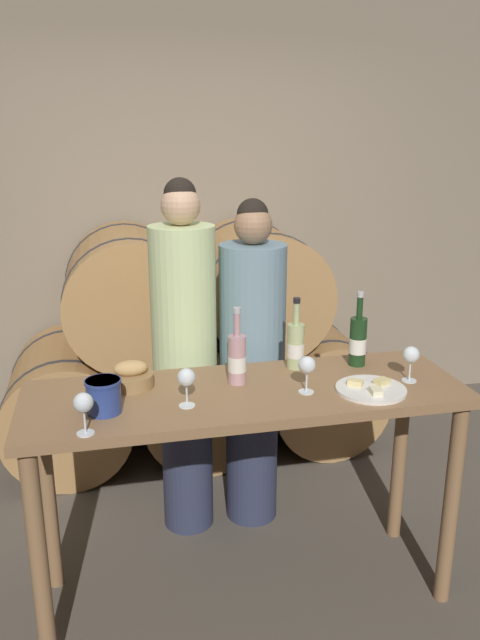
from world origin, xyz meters
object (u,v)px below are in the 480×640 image
(wine_bottle_white, at_px, (296,345))
(bread_basket, at_px, (131,377))
(wine_glass_far_left, at_px, (83,404))
(wine_glass_left, at_px, (186,379))
(person_right, at_px, (252,364))
(wine_bottle_rose, at_px, (237,358))
(person_left, at_px, (185,358))
(tasting_table, at_px, (246,424))
(cheese_plate, at_px, (371,389))
(blue_crock, at_px, (104,395))
(wine_bottle_red, at_px, (358,341))
(wine_glass_center, at_px, (307,366))
(wine_glass_right, at_px, (411,356))

(wine_bottle_white, height_order, bread_basket, wine_bottle_white)
(wine_glass_far_left, distance_m, wine_glass_left, 0.39)
(person_right, distance_m, wine_bottle_rose, 0.55)
(person_left, bearing_deg, tasting_table, -73.17)
(person_left, height_order, wine_bottle_rose, person_left)
(bread_basket, height_order, wine_glass_left, wine_glass_left)
(cheese_plate, relative_size, wine_glass_left, 1.86)
(tasting_table, bearing_deg, wine_glass_far_left, -158.29)
(tasting_table, distance_m, blue_crock, 0.59)
(wine_bottle_rose, distance_m, blue_crock, 0.55)
(person_right, bearing_deg, wine_glass_left, -122.00)
(bread_basket, bearing_deg, blue_crock, -116.14)
(wine_glass_left, bearing_deg, cheese_plate, -1.61)
(wine_bottle_red, height_order, wine_bottle_rose, wine_bottle_red)
(person_right, xyz_separation_m, wine_bottle_white, (0.10, -0.37, 0.22))
(tasting_table, relative_size, person_right, 1.07)
(person_left, height_order, wine_bottle_white, person_left)
(wine_bottle_red, xyz_separation_m, wine_glass_center, (-0.31, -0.24, -0.00))
(wine_glass_center, bearing_deg, wine_bottle_red, 37.59)
(tasting_table, height_order, wine_glass_right, wine_glass_right)
(tasting_table, distance_m, wine_glass_left, 0.37)
(wine_bottle_rose, bearing_deg, person_left, 107.12)
(tasting_table, bearing_deg, wine_glass_center, -18.91)
(wine_glass_left, xyz_separation_m, wine_glass_right, (0.91, 0.04, 0.00))
(cheese_plate, bearing_deg, wine_glass_far_left, -173.47)
(wine_bottle_rose, xyz_separation_m, bread_basket, (-0.41, 0.06, -0.06))
(wine_bottle_rose, distance_m, wine_glass_far_left, 0.67)
(blue_crock, bearing_deg, wine_glass_center, 0.86)
(blue_crock, distance_m, wine_glass_left, 0.30)
(wine_bottle_white, xyz_separation_m, wine_glass_center, (-0.04, -0.26, 0.01))
(wine_bottle_white, height_order, wine_glass_left, wine_bottle_white)
(wine_glass_far_left, bearing_deg, person_right, 46.00)
(wine_glass_far_left, xyz_separation_m, wine_glass_right, (1.27, 0.18, 0.00))
(wine_bottle_rose, relative_size, wine_glass_left, 2.13)
(person_right, bearing_deg, tasting_table, -106.13)
(bread_basket, relative_size, wine_glass_far_left, 1.21)
(wine_glass_far_left, height_order, wine_glass_right, same)
(wine_glass_left, bearing_deg, wine_glass_right, 2.60)
(tasting_table, relative_size, wine_glass_center, 11.74)
(tasting_table, xyz_separation_m, wine_bottle_rose, (-0.02, 0.08, 0.25))
(person_right, distance_m, wine_glass_center, 0.67)
(wine_bottle_rose, relative_size, bread_basket, 1.77)
(person_right, bearing_deg, wine_glass_right, -50.64)
(wine_bottle_red, bearing_deg, wine_glass_center, -142.41)
(bread_basket, height_order, cheese_plate, bread_basket)
(person_left, bearing_deg, wine_glass_right, -36.41)
(wine_glass_center, height_order, wine_glass_right, same)
(wine_bottle_white, bearing_deg, tasting_table, -144.00)
(wine_bottle_white, distance_m, wine_glass_center, 0.26)
(person_right, xyz_separation_m, wine_glass_center, (0.06, -0.63, 0.22))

